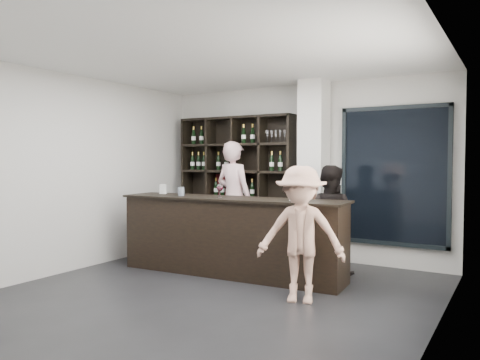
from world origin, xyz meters
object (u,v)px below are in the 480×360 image
Objects in this scene: tasting_counter at (231,236)px; customer at (301,234)px; taster_pink at (234,198)px; wine_shelf at (236,185)px; taster_black at (329,220)px.

tasting_counter is 1.53m from customer.
taster_pink is at bearing 116.48° from tasting_counter.
wine_shelf is 1.79m from tasting_counter.
taster_pink reaches higher than customer.
taster_pink is 2.88m from customer.
wine_shelf is 3.05m from customer.
taster_black is (1.19, 0.75, 0.23)m from tasting_counter.
taster_black is (1.99, -0.72, -0.42)m from wine_shelf.
customer is at bearing -44.30° from wine_shelf.
wine_shelf is 0.28m from taster_pink.
customer is at bearing -28.87° from tasting_counter.
taster_black is 1.41m from customer.
wine_shelf is at bearing 120.63° from customer.
wine_shelf is at bearing -21.01° from taster_black.
customer reaches higher than taster_black.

